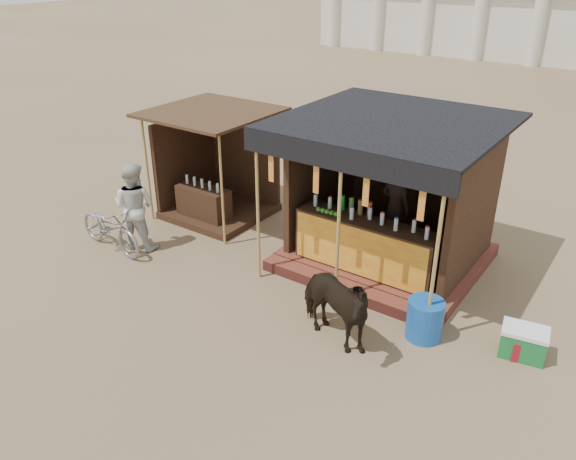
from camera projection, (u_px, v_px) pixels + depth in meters
The scene contains 9 objects.
ground at pixel (229, 330), 8.78m from camera, with size 120.00×120.00×0.00m, color #846B4C.
main_stall at pixel (388, 213), 10.27m from camera, with size 3.60×3.61×2.78m.
secondary_stall at pixel (214, 177), 12.40m from camera, with size 2.40×2.40×2.38m.
cow at pixel (333, 306), 8.22m from camera, with size 0.70×1.53×1.29m, color black.
motorbike at pixel (110, 227), 10.97m from camera, with size 0.63×1.80×0.95m, color gray.
bystander at pixel (135, 206), 10.89m from camera, with size 0.86×0.67×1.76m, color beige.
blue_barrel at pixel (425, 319), 8.49m from camera, with size 0.55×0.55×0.64m, color #1651A6.
red_crate at pixel (526, 348), 8.14m from camera, with size 0.43×0.36×0.31m, color maroon.
cooler at pixel (523, 342), 8.13m from camera, with size 0.71×0.55×0.46m.
Camera 1 is at (4.88, -5.33, 5.31)m, focal length 35.00 mm.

